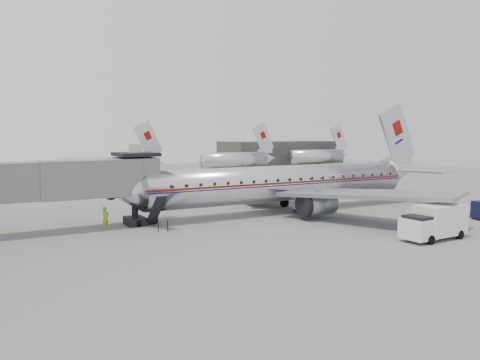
{
  "coord_description": "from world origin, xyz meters",
  "views": [
    {
      "loc": [
        -21.21,
        -36.2,
        8.05
      ],
      "look_at": [
        2.52,
        5.76,
        3.2
      ],
      "focal_mm": 35.0,
      "sensor_mm": 36.0,
      "label": 1
    }
  ],
  "objects_px": {
    "airliner": "(289,183)",
    "service_van": "(434,222)",
    "ramp_worker": "(106,218)",
    "baggage_cart_white": "(304,203)"
  },
  "relations": [
    {
      "from": "airliner",
      "to": "service_van",
      "type": "relative_size",
      "value": 6.63
    },
    {
      "from": "service_van",
      "to": "airliner",
      "type": "bearing_deg",
      "value": 95.47
    },
    {
      "from": "airliner",
      "to": "baggage_cart_white",
      "type": "xyz_separation_m",
      "value": [
        1.26,
        -0.99,
        -2.09
      ]
    },
    {
      "from": "ramp_worker",
      "to": "service_van",
      "type": "bearing_deg",
      "value": -69.48
    },
    {
      "from": "ramp_worker",
      "to": "baggage_cart_white",
      "type": "bearing_deg",
      "value": -34.59
    },
    {
      "from": "service_van",
      "to": "baggage_cart_white",
      "type": "relative_size",
      "value": 2.35
    },
    {
      "from": "airliner",
      "to": "service_van",
      "type": "xyz_separation_m",
      "value": [
        2.03,
        -16.08,
        -1.57
      ]
    },
    {
      "from": "baggage_cart_white",
      "to": "ramp_worker",
      "type": "height_order",
      "value": "ramp_worker"
    },
    {
      "from": "ramp_worker",
      "to": "airliner",
      "type": "bearing_deg",
      "value": -31.75
    },
    {
      "from": "airliner",
      "to": "ramp_worker",
      "type": "height_order",
      "value": "airliner"
    }
  ]
}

